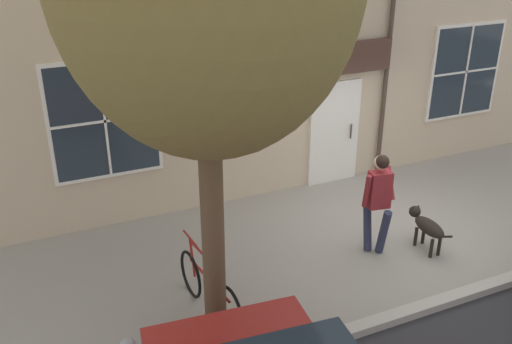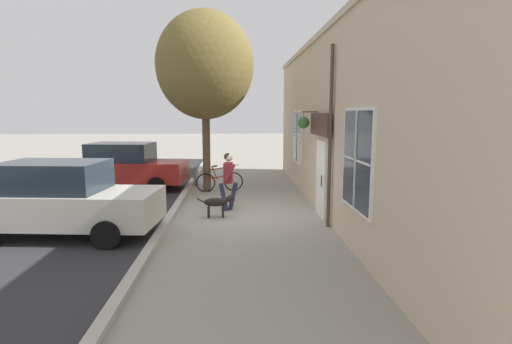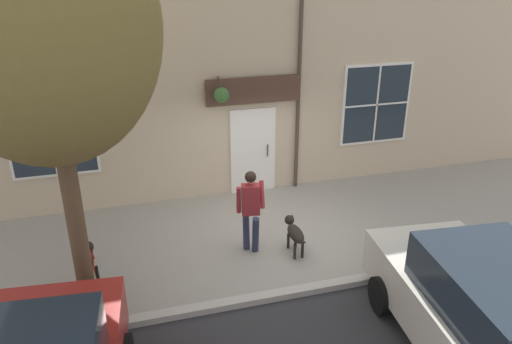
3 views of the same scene
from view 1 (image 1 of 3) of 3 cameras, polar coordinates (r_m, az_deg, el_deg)
The scene contains 5 objects.
ground_plane at distance 10.19m, azimuth 12.89°, elevation -5.81°, with size 90.00×90.00×0.00m, color gray.
storefront_facade at distance 11.04m, azimuth 6.86°, elevation 11.44°, with size 0.95×18.00×5.13m.
pedestrian_walking at distance 9.10m, azimuth 12.16°, elevation -2.24°, with size 0.59×0.60×1.71m.
dog_on_leash at distance 9.66m, azimuth 16.71°, elevation -5.16°, with size 1.06×0.27×0.65m.
leaning_bicycle at distance 7.94m, azimuth -4.65°, elevation -11.58°, with size 1.72×0.31×1.00m.
Camera 1 is at (6.86, -5.57, 5.07)m, focal length 40.00 mm.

